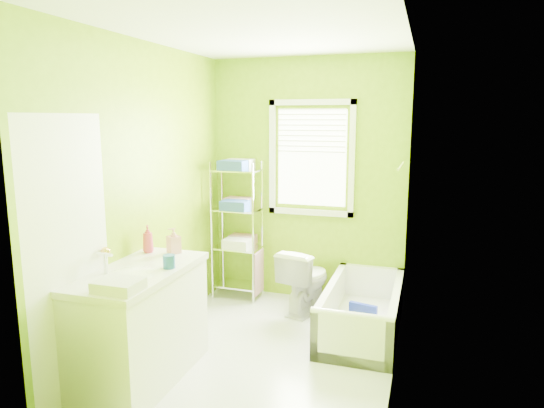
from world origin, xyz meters
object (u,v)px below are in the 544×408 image
(toilet, at_px, (305,279))
(vanity, at_px, (140,322))
(bathtub, at_px, (362,318))
(wire_shelf_unit, at_px, (239,215))

(toilet, height_order, vanity, vanity)
(bathtub, bearing_deg, wire_shelf_unit, 160.02)
(toilet, bearing_deg, bathtub, 164.03)
(vanity, xyz_separation_m, wire_shelf_unit, (0.06, 1.85, 0.47))
(vanity, bearing_deg, wire_shelf_unit, 88.00)
(toilet, relative_size, wire_shelf_unit, 0.44)
(wire_shelf_unit, bearing_deg, toilet, -11.78)
(bathtub, distance_m, wire_shelf_unit, 1.70)
(wire_shelf_unit, bearing_deg, bathtub, -19.98)
(bathtub, distance_m, toilet, 0.74)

